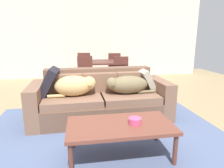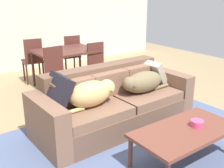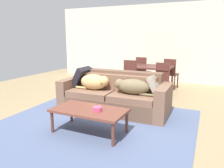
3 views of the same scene
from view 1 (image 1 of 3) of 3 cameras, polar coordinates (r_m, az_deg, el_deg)
The scene contains 15 objects.
ground_plane at distance 3.35m, azimuth -2.58°, elevation -11.07°, with size 10.00×10.00×0.00m, color tan.
back_partition at distance 7.04m, azimuth -6.65°, elevation 13.05°, with size 8.00×0.12×2.70m, color silver.
area_rug at distance 2.73m, azimuth -0.94°, elevation -17.06°, with size 3.50×3.27×0.01m, color slate.
couch at distance 3.46m, azimuth -3.28°, elevation -4.43°, with size 2.34×0.97×0.84m.
dog_on_left_cushion at distance 3.25m, azimuth -10.52°, elevation -0.44°, with size 0.77×0.35×0.33m.
dog_on_right_cushion at distance 3.34m, azimuth 4.23°, elevation -0.16°, with size 0.84×0.35×0.30m.
throw_pillow_by_left_arm at distance 3.43m, azimuth -17.81°, elevation 0.57°, with size 0.14×0.47×0.47m, color black.
throw_pillow_by_right_arm at distance 3.64m, azimuth 10.01°, elevation 1.17°, with size 0.11×0.40×0.40m, color #AAA18F.
coffee_table at distance 2.33m, azimuth 2.39°, elevation -12.40°, with size 1.22×0.64×0.42m.
bowl_on_coffee_table at distance 2.32m, azimuth 6.65°, elevation -10.58°, with size 0.15×0.15×0.07m, color #EA4C7F.
dining_table at distance 5.30m, azimuth -2.89°, elevation 5.79°, with size 1.18×0.92×0.76m.
dining_chair_near_left at distance 4.74m, azimuth -7.63°, elevation 2.84°, with size 0.42×0.42×0.95m.
dining_chair_near_right at distance 4.88m, azimuth 2.84°, elevation 2.95°, with size 0.41×0.41×0.92m.
dining_chair_far_left at distance 5.91m, azimuth -7.90°, elevation 4.92°, with size 0.45×0.45×0.95m.
dining_chair_far_right at distance 6.00m, azimuth 0.64°, elevation 5.08°, with size 0.44×0.44×0.93m.
Camera 1 is at (-0.35, -3.03, 1.39)m, focal length 31.61 mm.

